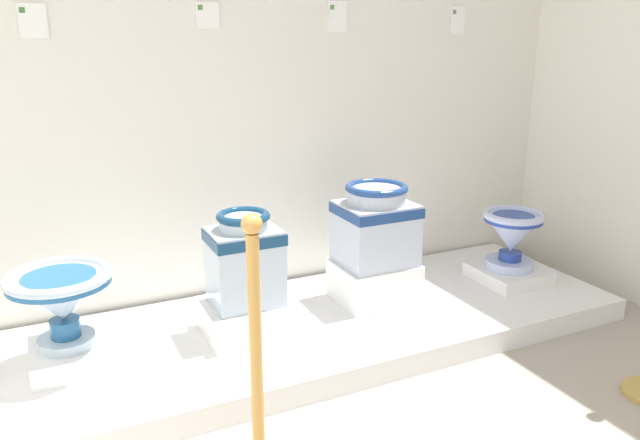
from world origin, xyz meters
TOP-DOWN VIEW (x-y plane):
  - wall_back at (1.78, 2.78)m, footprint 3.76×0.06m
  - display_platform at (1.78, 2.21)m, footprint 3.09×1.03m
  - plinth_block_pale_glazed at (0.64, 2.24)m, footprint 0.30×0.32m
  - antique_toilet_pale_glazed at (0.64, 2.24)m, footprint 0.42×0.42m
  - plinth_block_slender_white at (1.41, 2.22)m, footprint 0.39×0.35m
  - antique_toilet_slender_white at (1.41, 2.22)m, footprint 0.32×0.26m
  - plinth_block_squat_floral at (2.14, 2.29)m, footprint 0.40×0.33m
  - antique_toilet_squat_floral at (2.14, 2.29)m, footprint 0.37×0.33m
  - plinth_block_tall_cobalt at (2.95, 2.18)m, footprint 0.36×0.37m
  - antique_toilet_tall_cobalt at (2.95, 2.18)m, footprint 0.34×0.34m
  - info_placard_first at (0.68, 2.74)m, footprint 0.12×0.01m
  - info_placard_second at (1.44, 2.74)m, footprint 0.11×0.01m
  - info_placard_third at (2.14, 2.74)m, footprint 0.11×0.01m
  - info_placard_fourth at (2.92, 2.74)m, footprint 0.09×0.01m
  - stanchion_post_near_left at (1.15, 1.35)m, footprint 0.28×0.28m

SIDE VIEW (x-z plane):
  - display_platform at x=1.78m, z-range 0.00..0.11m
  - plinth_block_tall_cobalt at x=2.95m, z-range 0.11..0.19m
  - plinth_block_pale_glazed at x=0.64m, z-range 0.11..0.21m
  - plinth_block_slender_white at x=1.41m, z-range 0.11..0.26m
  - plinth_block_squat_floral at x=2.14m, z-range 0.11..0.31m
  - stanchion_post_near_left at x=1.15m, z-range -0.22..0.72m
  - antique_toilet_tall_cobalt at x=2.95m, z-range 0.23..0.56m
  - antique_toilet_pale_glazed at x=0.64m, z-range 0.27..0.60m
  - antique_toilet_slender_white at x=1.41m, z-range 0.26..0.70m
  - antique_toilet_squat_floral at x=2.14m, z-range 0.32..0.74m
  - wall_back at x=1.78m, z-range 0.00..2.91m
  - info_placard_first at x=0.68m, z-range 1.42..1.57m
  - info_placard_fourth at x=2.92m, z-range 1.45..1.60m
  - info_placard_second at x=1.44m, z-range 1.47..1.59m
  - info_placard_third at x=2.14m, z-range 1.45..1.61m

